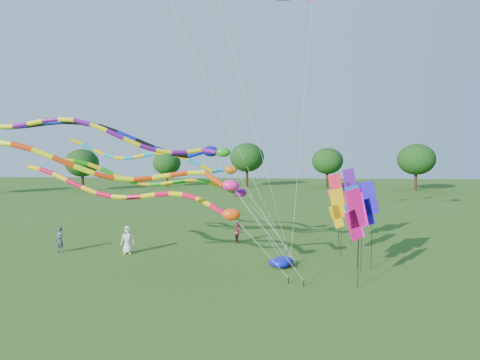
# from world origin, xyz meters

# --- Properties ---
(ground) EXTENTS (160.00, 160.00, 0.00)m
(ground) POSITION_xyz_m (0.00, 0.00, 0.00)
(ground) COLOR #215015
(ground) RESTS_ON ground
(tree_ring) EXTENTS (117.32, 117.37, 9.65)m
(tree_ring) POSITION_xyz_m (-0.83, 0.03, 5.66)
(tree_ring) COLOR #382314
(tree_ring) RESTS_ON ground
(tube_kite_red) EXTENTS (14.60, 3.07, 6.24)m
(tube_kite_red) POSITION_xyz_m (-5.06, 2.61, 4.01)
(tube_kite_red) COLOR black
(tube_kite_red) RESTS_ON ground
(tube_kite_orange) EXTENTS (14.78, 2.85, 7.53)m
(tube_kite_orange) POSITION_xyz_m (-4.92, -0.86, 5.59)
(tube_kite_orange) COLOR black
(tube_kite_orange) RESTS_ON ground
(tube_kite_purple) EXTENTS (15.05, 2.63, 8.76)m
(tube_kite_purple) POSITION_xyz_m (-5.46, 2.00, 7.03)
(tube_kite_purple) COLOR black
(tube_kite_purple) RESTS_ON ground
(tube_kite_blue) EXTENTS (16.82, 3.30, 8.93)m
(tube_kite_blue) POSITION_xyz_m (-6.98, 2.83, 7.17)
(tube_kite_blue) COLOR black
(tube_kite_blue) RESTS_ON ground
(tube_kite_cyan) EXTENTS (14.37, 1.63, 7.83)m
(tube_kite_cyan) POSITION_xyz_m (-5.29, 7.25, 5.90)
(tube_kite_cyan) COLOR black
(tube_kite_cyan) RESTS_ON ground
(tube_kite_green) EXTENTS (14.47, 1.68, 6.59)m
(tube_kite_green) POSITION_xyz_m (-4.95, 7.72, 4.42)
(tube_kite_green) COLOR black
(tube_kite_green) RESTS_ON ground
(banner_pole_blue_b) EXTENTS (1.10, 0.52, 4.89)m
(banner_pole_blue_b) POSITION_xyz_m (6.65, 3.69, 3.62)
(banner_pole_blue_b) COLOR black
(banner_pole_blue_b) RESTS_ON ground
(banner_pole_orange) EXTENTS (1.16, 0.17, 4.27)m
(banner_pole_orange) POSITION_xyz_m (5.42, 5.99, 3.01)
(banner_pole_orange) COLOR black
(banner_pole_orange) RESTS_ON ground
(banner_pole_magenta_a) EXTENTS (1.09, 0.55, 4.78)m
(banner_pole_magenta_a) POSITION_xyz_m (5.24, 0.30, 3.52)
(banner_pole_magenta_a) COLOR black
(banner_pole_magenta_a) RESTS_ON ground
(banner_pole_red) EXTENTS (1.13, 0.41, 5.00)m
(banner_pole_red) POSITION_xyz_m (5.80, 9.04, 3.73)
(banner_pole_red) COLOR black
(banner_pole_red) RESTS_ON ground
(banner_pole_violet) EXTENTS (1.14, 0.39, 5.35)m
(banner_pole_violet) POSITION_xyz_m (6.80, 9.40, 4.08)
(banner_pole_violet) COLOR black
(banner_pole_violet) RESTS_ON ground
(banner_pole_magenta_b) EXTENTS (1.16, 0.28, 4.31)m
(banner_pole_magenta_b) POSITION_xyz_m (5.93, 2.93, 3.05)
(banner_pole_magenta_b) COLOR black
(banner_pole_magenta_b) RESTS_ON ground
(banner_pole_blue_a) EXTENTS (1.15, 0.35, 4.65)m
(banner_pole_blue_a) POSITION_xyz_m (5.94, 3.79, 3.38)
(banner_pole_blue_a) COLOR black
(banner_pole_blue_a) RESTS_ON ground
(blue_nylon_heap) EXTENTS (1.63, 1.69, 0.52)m
(blue_nylon_heap) POSITION_xyz_m (1.40, 3.61, 0.24)
(blue_nylon_heap) COLOR #0D13B0
(blue_nylon_heap) RESTS_ON ground
(person_a) EXTENTS (0.94, 0.68, 1.77)m
(person_a) POSITION_xyz_m (-7.62, 5.92, 0.89)
(person_a) COLOR silver
(person_a) RESTS_ON ground
(person_b) EXTENTS (0.72, 0.62, 1.67)m
(person_b) POSITION_xyz_m (-12.07, 5.92, 0.83)
(person_b) COLOR #3B4253
(person_b) RESTS_ON ground
(person_c) EXTENTS (0.76, 0.87, 1.53)m
(person_c) POSITION_xyz_m (-0.88, 9.52, 0.76)
(person_c) COLOR maroon
(person_c) RESTS_ON ground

